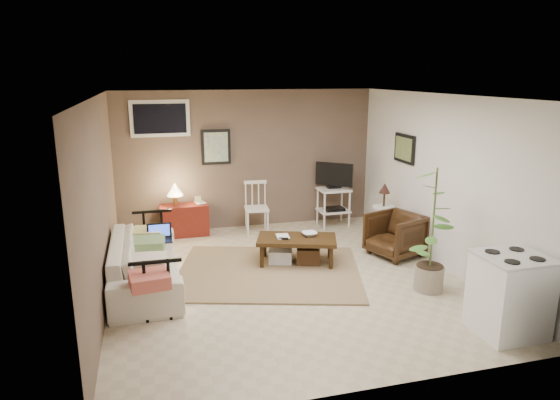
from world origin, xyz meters
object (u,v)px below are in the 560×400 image
object	(u,v)px
side_table	(384,205)
potted_plant	(433,226)
red_console	(184,217)
stove	(510,295)
tv_stand	(334,193)
coffee_table	(296,248)
sofa	(145,254)
spindle_chair	(257,209)
armchair	(395,233)

from	to	relation	value
side_table	potted_plant	size ratio (longest dim) A/B	0.60
red_console	stove	bearing A→B (deg)	-54.20
red_console	tv_stand	xyz separation A→B (m)	(2.65, -0.11, 0.28)
coffee_table	stove	size ratio (longest dim) A/B	1.42
sofa	spindle_chair	size ratio (longest dim) A/B	2.45
sofa	tv_stand	world-z (taller)	tv_stand
red_console	side_table	world-z (taller)	side_table
coffee_table	spindle_chair	world-z (taller)	spindle_chair
coffee_table	spindle_chair	bearing A→B (deg)	97.51
sofa	potted_plant	world-z (taller)	potted_plant
spindle_chair	red_console	bearing A→B (deg)	175.11
sofa	armchair	xyz separation A→B (m)	(3.62, 0.15, -0.06)
coffee_table	potted_plant	bearing A→B (deg)	-43.33
coffee_table	stove	bearing A→B (deg)	-57.21
armchair	coffee_table	bearing A→B (deg)	-111.46
red_console	coffee_table	bearing A→B (deg)	-50.33
sofa	tv_stand	xyz separation A→B (m)	(3.28, 1.84, 0.19)
sofa	tv_stand	size ratio (longest dim) A/B	1.87
sofa	stove	size ratio (longest dim) A/B	2.44
spindle_chair	potted_plant	xyz separation A→B (m)	(1.58, -2.93, 0.44)
coffee_table	side_table	distance (m)	1.81
armchair	stove	bearing A→B (deg)	-18.27
side_table	armchair	world-z (taller)	side_table
side_table	potted_plant	distance (m)	1.95
tv_stand	stove	bearing A→B (deg)	-84.60
red_console	spindle_chair	size ratio (longest dim) A/B	1.06
stove	potted_plant	bearing A→B (deg)	100.56
stove	armchair	bearing A→B (deg)	91.20
sofa	armchair	bearing A→B (deg)	-87.67
sofa	stove	world-z (taller)	stove
potted_plant	stove	size ratio (longest dim) A/B	1.83
coffee_table	red_console	world-z (taller)	red_console
coffee_table	potted_plant	xyz separation A→B (m)	(1.36, -1.29, 0.62)
red_console	armchair	bearing A→B (deg)	-31.18
armchair	stove	world-z (taller)	stove
coffee_table	spindle_chair	distance (m)	1.67
side_table	armchair	size ratio (longest dim) A/B	1.35
sofa	potted_plant	xyz separation A→B (m)	(3.45, -1.09, 0.43)
spindle_chair	stove	bearing A→B (deg)	-66.33
armchair	potted_plant	world-z (taller)	potted_plant
spindle_chair	armchair	bearing A→B (deg)	-44.21
coffee_table	sofa	xyz separation A→B (m)	(-2.09, -0.20, 0.18)
red_console	potted_plant	xyz separation A→B (m)	(2.81, -3.04, 0.53)
red_console	armchair	world-z (taller)	red_console
spindle_chair	potted_plant	bearing A→B (deg)	-61.68
spindle_chair	side_table	xyz separation A→B (m)	(1.88, -1.03, 0.19)
red_console	spindle_chair	distance (m)	1.24
stove	coffee_table	bearing A→B (deg)	122.79
potted_plant	coffee_table	bearing A→B (deg)	136.67
red_console	potted_plant	size ratio (longest dim) A/B	0.58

